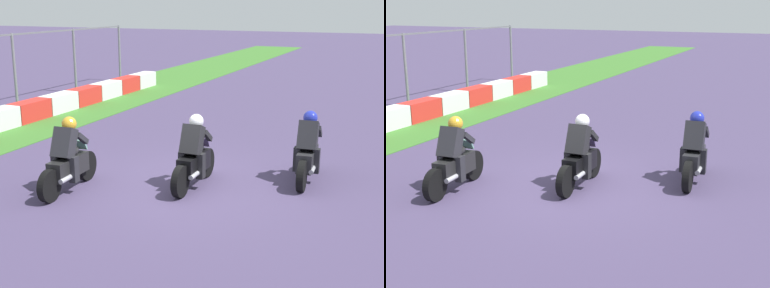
# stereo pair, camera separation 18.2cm
# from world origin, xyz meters

# --- Properties ---
(ground_plane) EXTENTS (120.00, 120.00, 0.00)m
(ground_plane) POSITION_xyz_m (0.00, 0.00, 0.00)
(ground_plane) COLOR #44395A
(rider_lane_a) EXTENTS (2.04, 0.55, 1.51)m
(rider_lane_a) POSITION_xyz_m (1.29, -2.17, 0.62)
(rider_lane_a) COLOR black
(rider_lane_a) RESTS_ON ground_plane
(rider_lane_b) EXTENTS (2.04, 0.54, 1.51)m
(rider_lane_b) POSITION_xyz_m (0.02, -0.10, 0.62)
(rider_lane_b) COLOR black
(rider_lane_b) RESTS_ON ground_plane
(rider_lane_c) EXTENTS (2.04, 0.55, 1.51)m
(rider_lane_c) POSITION_xyz_m (-1.21, 2.14, 0.62)
(rider_lane_c) COLOR black
(rider_lane_c) RESTS_ON ground_plane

